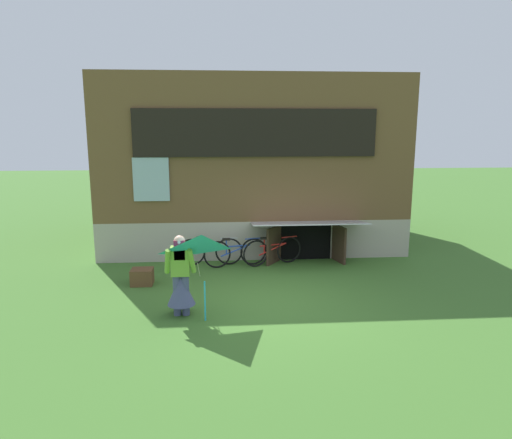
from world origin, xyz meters
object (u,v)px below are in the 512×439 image
at_px(bicycle_red, 273,251).
at_px(kite, 202,260).
at_px(bicycle_blue, 235,252).
at_px(bicycle_silver, 210,251).
at_px(person, 181,282).
at_px(wooden_crate, 142,277).

bearing_deg(bicycle_red, kite, -132.80).
bearing_deg(bicycle_blue, bicycle_red, -8.51).
xyz_separation_m(kite, bicycle_red, (1.63, 3.71, -0.87)).
bearing_deg(bicycle_silver, bicycle_blue, -14.17).
xyz_separation_m(person, bicycle_blue, (1.10, 3.04, -0.28)).
height_order(kite, bicycle_red, kite).
bearing_deg(bicycle_red, person, -142.57).
relative_size(bicycle_silver, wooden_crate, 3.45).
relative_size(kite, bicycle_red, 0.98).
height_order(bicycle_red, bicycle_blue, bicycle_blue).
bearing_deg(kite, bicycle_blue, 79.45).
bearing_deg(person, bicycle_blue, 85.17).
bearing_deg(kite, person, 125.45).
bearing_deg(bicycle_silver, bicycle_red, -3.48).
relative_size(bicycle_blue, wooden_crate, 3.35).
height_order(bicycle_blue, wooden_crate, bicycle_blue).
relative_size(kite, bicycle_blue, 0.94).
height_order(bicycle_red, bicycle_silver, bicycle_silver).
bearing_deg(kite, bicycle_red, 66.32).
xyz_separation_m(bicycle_red, wooden_crate, (-3.08, -1.31, -0.18)).
xyz_separation_m(person, kite, (0.43, -0.60, 0.59)).
height_order(person, bicycle_red, person).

